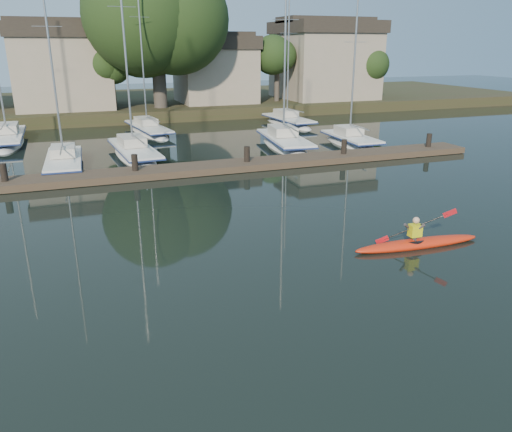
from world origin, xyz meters
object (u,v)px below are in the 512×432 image
object	(u,v)px
sailboat_1	(65,170)
sailboat_2	(135,159)
kayak	(417,242)
dock	(193,169)
sailboat_7	(288,127)
sailboat_3	(284,149)
sailboat_4	(350,147)
sailboat_6	(149,135)
sailboat_5	(9,145)

from	to	relation	value
sailboat_1	sailboat_2	bearing A→B (deg)	21.70
kayak	sailboat_1	world-z (taller)	sailboat_1
dock	sailboat_7	bearing A→B (deg)	50.24
sailboat_3	sailboat_7	xyz separation A→B (m)	(4.12, 8.81, 0.02)
sailboat_4	sailboat_6	xyz separation A→B (m)	(-12.21, 9.55, 0.02)
sailboat_3	sailboat_4	bearing A→B (deg)	-3.88
dock	sailboat_4	size ratio (longest dim) A/B	2.95
sailboat_2	sailboat_6	bearing A→B (deg)	71.51
sailboat_3	sailboat_7	size ratio (longest dim) A/B	1.08
sailboat_3	sailboat_4	distance (m)	4.61
kayak	sailboat_5	size ratio (longest dim) A/B	0.31
kayak	dock	world-z (taller)	kayak
sailboat_6	sailboat_7	distance (m)	11.80
sailboat_3	sailboat_5	size ratio (longest dim) A/B	0.90
sailboat_1	sailboat_5	size ratio (longest dim) A/B	0.83
sailboat_2	sailboat_4	xyz separation A→B (m)	(14.33, -1.06, -0.01)
sailboat_1	sailboat_4	world-z (taller)	sailboat_1
dock	sailboat_6	xyz separation A→B (m)	(-0.30, 13.69, -0.37)
kayak	sailboat_6	xyz separation A→B (m)	(-4.96, 26.28, -0.35)
dock	sailboat_5	xyz separation A→B (m)	(-10.07, 12.76, -0.39)
sailboat_1	sailboat_3	size ratio (longest dim) A/B	0.92
sailboat_7	sailboat_1	bearing A→B (deg)	-154.03
sailboat_3	sailboat_7	world-z (taller)	sailboat_3
dock	kayak	bearing A→B (deg)	-69.69
sailboat_6	sailboat_7	bearing A→B (deg)	-7.08
dock	sailboat_3	distance (m)	8.93
sailboat_1	sailboat_5	bearing A→B (deg)	113.61
sailboat_2	sailboat_7	size ratio (longest dim) A/B	1.14
sailboat_3	sailboat_2	bearing A→B (deg)	-174.13
sailboat_5	sailboat_7	world-z (taller)	sailboat_5
sailboat_7	kayak	bearing A→B (deg)	-107.93
kayak	sailboat_5	bearing A→B (deg)	123.52
sailboat_2	sailboat_1	bearing A→B (deg)	-164.35
sailboat_1	sailboat_4	size ratio (longest dim) A/B	1.10
sailboat_1	kayak	bearing A→B (deg)	-54.30
dock	sailboat_6	bearing A→B (deg)	91.27
sailboat_4	sailboat_5	world-z (taller)	sailboat_5
sailboat_1	sailboat_2	xyz separation A→B (m)	(3.99, 1.46, -0.01)
sailboat_5	kayak	bearing A→B (deg)	-61.01
kayak	sailboat_5	distance (m)	29.32
sailboat_4	sailboat_7	distance (m)	9.68
kayak	sailboat_6	distance (m)	26.75
sailboat_2	dock	bearing A→B (deg)	-69.50
dock	sailboat_4	distance (m)	12.61
sailboat_5	sailboat_6	world-z (taller)	sailboat_5
sailboat_2	sailboat_4	distance (m)	14.37
sailboat_3	sailboat_6	bearing A→B (deg)	138.47
sailboat_3	sailboat_7	bearing A→B (deg)	71.89
sailboat_3	sailboat_5	xyz separation A→B (m)	(-17.44, 7.75, 0.01)
sailboat_7	sailboat_3	bearing A→B (deg)	-118.49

